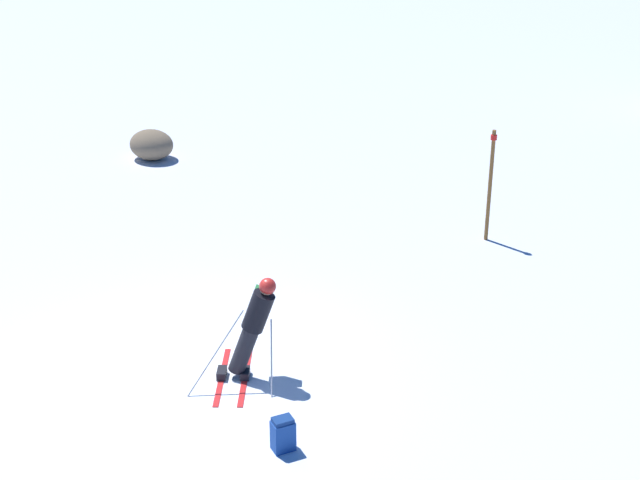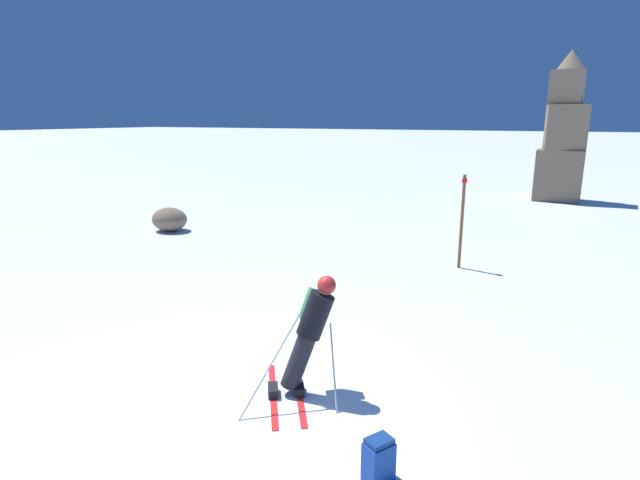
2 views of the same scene
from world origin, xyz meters
name	(u,v)px [view 1 (image 1 of 2)]	position (x,y,z in m)	size (l,w,h in m)	color
ground_plane	(206,366)	(0.00, 0.00, 0.00)	(300.00, 300.00, 0.00)	white
skier	(254,322)	(0.84, 0.21, 0.95)	(1.50, 1.64, 1.74)	red
spare_backpack	(283,434)	(2.31, -1.02, 0.24)	(0.34, 0.37, 0.50)	#194293
exposed_boulder_1	(151,145)	(-8.18, 7.11, 0.40)	(1.23, 1.05, 0.80)	#7A664C
trail_marker	(490,182)	(1.46, 7.20, 1.29)	(0.13, 0.13, 2.39)	brown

